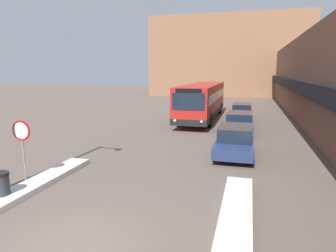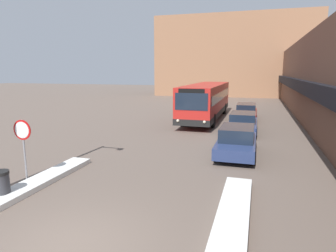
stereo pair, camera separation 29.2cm
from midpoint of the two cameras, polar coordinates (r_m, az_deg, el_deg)
The scene contains 11 objects.
ground_plane at distance 8.07m, azimuth -16.75°, elevation -21.26°, with size 160.00×160.00×0.00m, color #66564C.
building_row_right at distance 30.26m, azimuth 28.44°, elevation 7.93°, with size 5.50×60.00×7.03m.
building_backdrop_far at distance 53.13m, azimuth 12.73°, elevation 12.77°, with size 26.00×8.00×13.14m.
snow_bank_left at distance 11.54m, azimuth -26.34°, elevation -11.40°, with size 0.90×8.02×0.20m.
snow_bank_right at distance 7.86m, azimuth 12.50°, elevation -20.94°, with size 0.90×8.53×0.24m.
city_bus at distance 26.36m, azimuth 7.64°, elevation 4.89°, with size 2.61×12.49×3.05m.
parked_car_front at distance 15.46m, azimuth 13.48°, elevation -2.76°, with size 1.88×4.44×1.45m.
parked_car_middle at distance 21.17m, azimuth 14.42°, elevation 0.65°, with size 1.91×4.62×1.37m.
parked_car_back at distance 26.92m, azimuth 14.96°, elevation 2.67°, with size 1.79×4.78×1.39m.
stop_sign at distance 12.35m, azimuth -25.31°, elevation -1.94°, with size 0.76×0.08×2.41m.
trash_bin at distance 11.40m, azimuth -28.62°, elevation -9.83°, with size 0.59×0.59×0.95m.
Camera 2 is at (4.10, -5.61, 4.18)m, focal length 32.00 mm.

